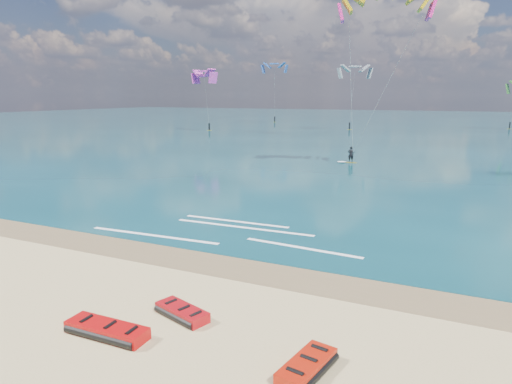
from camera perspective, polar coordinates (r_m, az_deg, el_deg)
ground at (r=53.78m, az=13.91°, el=4.39°), size 320.00×320.00×0.00m
wet_sand_strip at (r=19.59m, az=-7.83°, el=-8.42°), size 320.00×2.40×0.01m
sea at (r=117.02m, az=20.07°, el=7.97°), size 320.00×200.00×0.04m
packed_kite_left at (r=14.48m, az=-18.09°, el=-16.67°), size 2.77×1.16×0.41m
packed_kite_mid at (r=14.99m, az=-9.20°, el=-15.15°), size 2.28×1.61×0.38m
packed_kite_right at (r=12.33m, az=6.36°, el=-21.56°), size 1.48×2.29×0.40m
kitesurfer_main at (r=43.91m, az=13.76°, el=13.81°), size 10.41×7.93×16.54m
shoreline_foam at (r=23.15m, az=-3.41°, el=-4.99°), size 13.69×4.49×0.01m
distant_kites at (r=91.63m, az=14.14°, el=11.10°), size 72.96×34.60×14.20m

